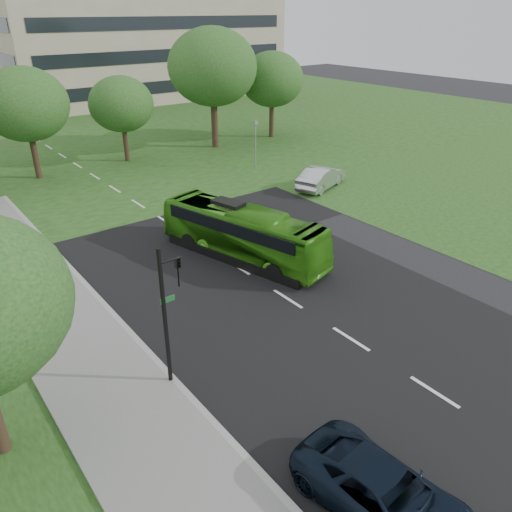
# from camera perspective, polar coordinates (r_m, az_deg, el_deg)

# --- Properties ---
(ground) EXTENTS (160.00, 160.00, 0.00)m
(ground) POSITION_cam_1_polar(r_m,az_deg,el_deg) (22.35, 7.01, -7.03)
(ground) COLOR black
(ground) RESTS_ON ground
(street_surfaces) EXTENTS (120.00, 120.00, 0.15)m
(street_surfaces) POSITION_cam_1_polar(r_m,az_deg,el_deg) (39.99, -16.76, 7.53)
(street_surfaces) COLOR black
(street_surfaces) RESTS_ON ground
(office_building) EXTENTS (40.10, 20.10, 25.00)m
(office_building) POSITION_cam_1_polar(r_m,az_deg,el_deg) (82.90, -13.63, 26.01)
(office_building) COLOR tan
(office_building) RESTS_ON ground
(tree_park_b) EXTENTS (6.50, 6.50, 8.52)m
(tree_park_b) POSITION_cam_1_polar(r_m,az_deg,el_deg) (43.00, -24.91, 15.44)
(tree_park_b) COLOR black
(tree_park_b) RESTS_ON ground
(tree_park_c) EXTENTS (5.47, 5.47, 7.26)m
(tree_park_c) POSITION_cam_1_polar(r_m,az_deg,el_deg) (45.78, -15.16, 16.40)
(tree_park_c) COLOR black
(tree_park_c) RESTS_ON ground
(tree_park_d) EXTENTS (8.26, 8.26, 10.92)m
(tree_park_d) POSITION_cam_1_polar(r_m,az_deg,el_deg) (49.19, -4.99, 20.71)
(tree_park_d) COLOR black
(tree_park_d) RESTS_ON ground
(tree_park_e) EXTENTS (6.39, 6.39, 8.51)m
(tree_park_e) POSITION_cam_1_polar(r_m,az_deg,el_deg) (53.49, 1.84, 19.52)
(tree_park_e) COLOR black
(tree_park_e) RESTS_ON ground
(bus) EXTENTS (4.78, 10.29, 2.79)m
(bus) POSITION_cam_1_polar(r_m,az_deg,el_deg) (26.91, -1.53, 2.65)
(bus) COLOR #388D16
(bus) RESTS_ON ground
(sedan) EXTENTS (5.31, 3.30, 1.65)m
(sedan) POSITION_cam_1_polar(r_m,az_deg,el_deg) (38.31, 7.45, 8.89)
(sedan) COLOR silver
(sedan) RESTS_ON ground
(suv) EXTENTS (2.88, 5.45, 1.46)m
(suv) POSITION_cam_1_polar(r_m,az_deg,el_deg) (15.01, 14.61, -24.95)
(suv) COLOR black
(suv) RESTS_ON ground
(traffic_light) EXTENTS (0.87, 0.23, 5.45)m
(traffic_light) POSITION_cam_1_polar(r_m,az_deg,el_deg) (17.23, -9.99, -5.73)
(traffic_light) COLOR black
(traffic_light) RESTS_ON ground
(camera_pole) EXTENTS (0.38, 0.34, 3.96)m
(camera_pole) POSITION_cam_1_polar(r_m,az_deg,el_deg) (42.70, -0.06, 13.34)
(camera_pole) COLOR gray
(camera_pole) RESTS_ON ground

